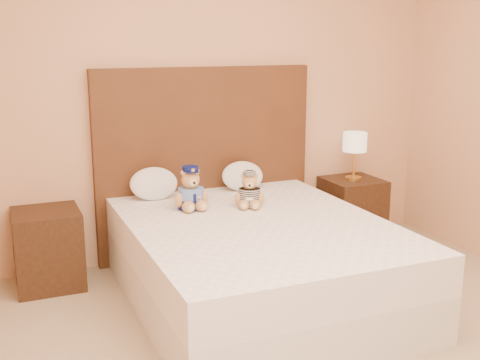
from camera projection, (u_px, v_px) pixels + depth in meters
name	position (u px, v px, depth m)	size (l,w,h in m)	color
room_walls	(322.00, 18.00, 2.94)	(4.04, 4.52, 2.72)	tan
bed	(258.00, 262.00, 3.96)	(1.60, 2.00, 0.55)	white
headboard	(205.00, 163.00, 4.76)	(1.75, 0.08, 1.50)	#4F2C17
nightstand_left	(48.00, 249.00, 4.21)	(0.45, 0.45, 0.55)	#3B2412
nightstand_right	(352.00, 210.00, 5.15)	(0.45, 0.45, 0.55)	#3B2412
lamp	(355.00, 144.00, 5.02)	(0.20, 0.20, 0.40)	gold
teddy_police	(191.00, 188.00, 4.17)	(0.26, 0.25, 0.30)	#AA7342
teddy_prisoner	(250.00, 190.00, 4.22)	(0.22, 0.21, 0.25)	#AA7342
pillow_left	(154.00, 182.00, 4.44)	(0.36, 0.23, 0.25)	white
pillow_right	(243.00, 175.00, 4.71)	(0.34, 0.22, 0.24)	white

